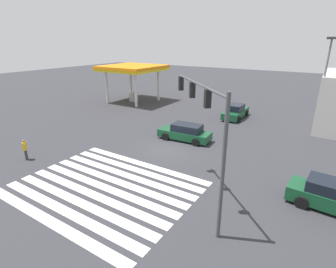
{
  "coord_description": "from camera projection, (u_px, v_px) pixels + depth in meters",
  "views": [
    {
      "loc": [
        10.87,
        -17.0,
        8.51
      ],
      "look_at": [
        0.0,
        0.0,
        1.3
      ],
      "focal_mm": 28.0,
      "sensor_mm": 36.0,
      "label": 1
    }
  ],
  "objects": [
    {
      "name": "ground_plane",
      "position": [
        168.0,
        149.0,
        21.86
      ],
      "size": [
        135.23,
        135.23,
        0.0
      ],
      "primitive_type": "plane",
      "color": "#333338"
    },
    {
      "name": "crosswalk_markings",
      "position": [
        105.0,
        187.0,
        16.11
      ],
      "size": [
        10.77,
        8.2,
        0.01
      ],
      "rotation": [
        0.0,
        0.0,
        1.57
      ],
      "color": "silver",
      "rests_on": "ground_plane"
    },
    {
      "name": "traffic_signal_mast",
      "position": [
        204.0,
        118.0,
        12.68
      ],
      "size": [
        5.24,
        5.24,
        6.7
      ],
      "rotation": [
        0.0,
        0.0,
        2.36
      ],
      "color": "#47474C",
      "rests_on": "ground_plane"
    },
    {
      "name": "car_0",
      "position": [
        185.0,
        132.0,
        23.53
      ],
      "size": [
        4.84,
        2.22,
        1.52
      ],
      "rotation": [
        0.0,
        0.0,
        3.21
      ],
      "color": "#144728",
      "rests_on": "ground_plane"
    },
    {
      "name": "car_1",
      "position": [
        336.0,
        197.0,
        13.72
      ],
      "size": [
        4.78,
        2.22,
        1.59
      ],
      "rotation": [
        0.0,
        0.0,
        -0.07
      ],
      "color": "#144728",
      "rests_on": "ground_plane"
    },
    {
      "name": "car_2",
      "position": [
        235.0,
        112.0,
        30.34
      ],
      "size": [
        2.09,
        4.82,
        1.64
      ],
      "rotation": [
        0.0,
        0.0,
        1.58
      ],
      "color": "#144728",
      "rests_on": "ground_plane"
    },
    {
      "name": "gas_station_canopy",
      "position": [
        132.0,
        70.0,
        37.42
      ],
      "size": [
        7.75,
        7.75,
        5.19
      ],
      "color": "yellow",
      "rests_on": "ground_plane"
    },
    {
      "name": "pedestrian",
      "position": [
        25.0,
        149.0,
        19.59
      ],
      "size": [
        0.41,
        0.41,
        1.61
      ],
      "rotation": [
        0.0,
        0.0,
        0.76
      ],
      "color": "#38383D",
      "rests_on": "ground_plane"
    },
    {
      "name": "street_light_pole_a",
      "position": [
        324.0,
        80.0,
        23.36
      ],
      "size": [
        0.8,
        0.36,
        8.82
      ],
      "color": "slate",
      "rests_on": "ground_plane"
    }
  ]
}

